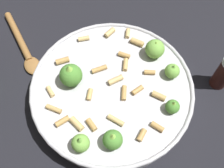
% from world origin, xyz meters
% --- Properties ---
extents(ground_plane, '(2.40, 2.40, 0.00)m').
position_xyz_m(ground_plane, '(0.00, 0.00, 0.00)').
color(ground_plane, black).
extents(cooking_pan, '(0.33, 0.33, 0.10)m').
position_xyz_m(cooking_pan, '(0.00, -0.00, 0.03)').
color(cooking_pan, '#B7B7BC').
rests_on(cooking_pan, ground).
extents(wooden_spoon, '(0.08, 0.20, 0.02)m').
position_xyz_m(wooden_spoon, '(-0.18, 0.18, 0.01)').
color(wooden_spoon, olive).
rests_on(wooden_spoon, ground).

